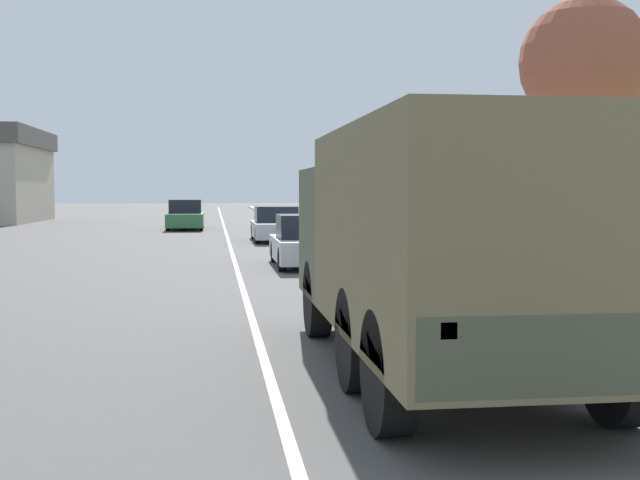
{
  "coord_description": "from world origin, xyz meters",
  "views": [
    {
      "loc": [
        -0.61,
        1.7,
        2.1
      ],
      "look_at": [
        0.76,
        11.98,
        1.45
      ],
      "focal_mm": 45.0,
      "sensor_mm": 36.0,
      "label": 1
    }
  ],
  "objects_px": {
    "military_truck": "(439,238)",
    "car_third_ahead": "(186,216)",
    "car_nearest_ahead": "(309,243)",
    "car_second_ahead": "(276,225)"
  },
  "relations": [
    {
      "from": "military_truck",
      "to": "car_nearest_ahead",
      "type": "xyz_separation_m",
      "value": [
        0.1,
        13.09,
        -0.91
      ]
    },
    {
      "from": "military_truck",
      "to": "car_third_ahead",
      "type": "xyz_separation_m",
      "value": [
        -3.98,
        34.33,
        -0.84
      ]
    },
    {
      "from": "car_nearest_ahead",
      "to": "military_truck",
      "type": "bearing_deg",
      "value": -90.43
    },
    {
      "from": "car_nearest_ahead",
      "to": "car_second_ahead",
      "type": "bearing_deg",
      "value": 90.33
    },
    {
      "from": "car_second_ahead",
      "to": "military_truck",
      "type": "bearing_deg",
      "value": -90.08
    },
    {
      "from": "military_truck",
      "to": "car_third_ahead",
      "type": "relative_size",
      "value": 1.48
    },
    {
      "from": "car_second_ahead",
      "to": "car_third_ahead",
      "type": "bearing_deg",
      "value": 111.32
    },
    {
      "from": "military_truck",
      "to": "car_nearest_ahead",
      "type": "bearing_deg",
      "value": 89.57
    },
    {
      "from": "military_truck",
      "to": "car_nearest_ahead",
      "type": "relative_size",
      "value": 1.76
    },
    {
      "from": "car_second_ahead",
      "to": "car_nearest_ahead",
      "type": "bearing_deg",
      "value": -89.67
    }
  ]
}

